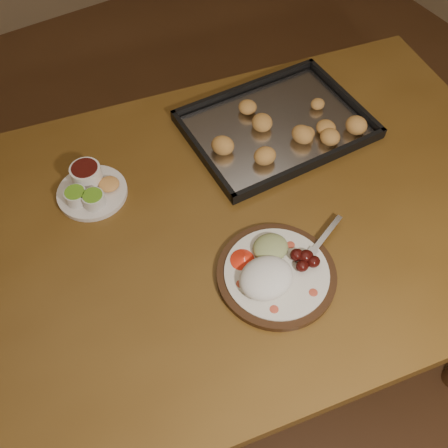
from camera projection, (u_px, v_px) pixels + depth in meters
ground at (218, 292)px, 1.84m from camera, size 4.00×4.00×0.00m
dining_table at (219, 243)px, 1.19m from camera, size 1.64×1.17×0.75m
dinner_plate at (274, 272)px, 1.01m from camera, size 0.32×0.25×0.06m
condiment_saucer at (90, 188)px, 1.14m from camera, size 0.16×0.16×0.05m
baking_tray at (276, 125)px, 1.26m from camera, size 0.45×0.34×0.05m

